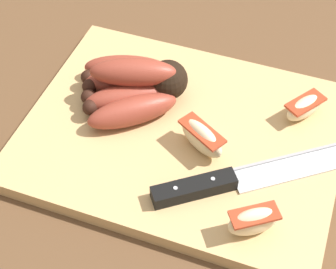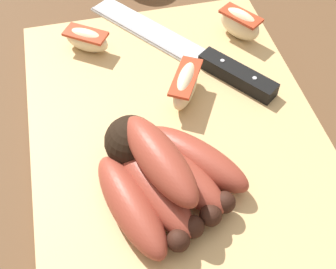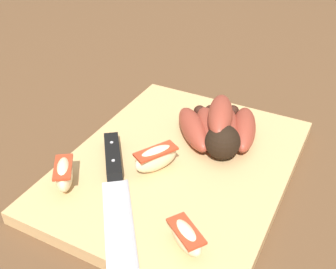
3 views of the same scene
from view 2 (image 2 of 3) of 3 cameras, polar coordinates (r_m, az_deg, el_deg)
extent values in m
plane|color=brown|center=(0.49, -0.71, -1.23)|extent=(6.00, 6.00, 0.00)
cube|color=tan|center=(0.49, 0.74, 1.01)|extent=(0.40, 0.31, 0.02)
sphere|color=black|center=(0.43, -4.81, -0.94)|extent=(0.05, 0.05, 0.05)
ellipsoid|color=brown|center=(0.41, -4.84, -9.13)|extent=(0.12, 0.07, 0.04)
sphere|color=black|center=(0.39, 1.35, -13.59)|extent=(0.02, 0.02, 0.02)
ellipsoid|color=brown|center=(0.41, -1.90, -7.06)|extent=(0.12, 0.08, 0.04)
sphere|color=black|center=(0.40, 3.85, -11.75)|extent=(0.02, 0.02, 0.02)
ellipsoid|color=brown|center=(0.42, 0.91, -5.05)|extent=(0.12, 0.10, 0.04)
sphere|color=black|center=(0.40, 5.56, -10.40)|extent=(0.02, 0.02, 0.02)
ellipsoid|color=brown|center=(0.43, 3.57, -3.12)|extent=(0.11, 0.11, 0.04)
sphere|color=black|center=(0.41, 7.34, -8.73)|extent=(0.02, 0.02, 0.02)
ellipsoid|color=brown|center=(0.40, -1.06, -3.26)|extent=(0.12, 0.07, 0.04)
cube|color=silver|center=(0.59, -2.57, 13.33)|extent=(0.17, 0.14, 0.00)
cube|color=#99999E|center=(0.58, -3.60, 12.80)|extent=(0.14, 0.11, 0.00)
cube|color=black|center=(0.53, 8.97, 7.64)|extent=(0.09, 0.08, 0.02)
cylinder|color=#B2B2B7|center=(0.51, 11.18, 7.21)|extent=(0.01, 0.01, 0.00)
cylinder|color=#B2B2B7|center=(0.53, 7.08, 9.51)|extent=(0.01, 0.01, 0.00)
ellipsoid|color=beige|center=(0.49, 2.28, 6.38)|extent=(0.07, 0.05, 0.04)
cube|color=#B2381E|center=(0.48, 2.32, 7.43)|extent=(0.07, 0.05, 0.00)
ellipsoid|color=beige|center=(0.58, 9.29, 13.96)|extent=(0.06, 0.05, 0.04)
cube|color=#B2381E|center=(0.57, 9.46, 14.98)|extent=(0.06, 0.05, 0.00)
ellipsoid|color=beige|center=(0.57, -10.52, 11.96)|extent=(0.05, 0.06, 0.03)
cube|color=#B2381E|center=(0.56, -10.67, 12.72)|extent=(0.05, 0.06, 0.00)
camera|label=1|loc=(0.70, 62.57, 49.00)|focal=59.18mm
camera|label=3|loc=(0.74, -35.57, 47.09)|focal=43.85mm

